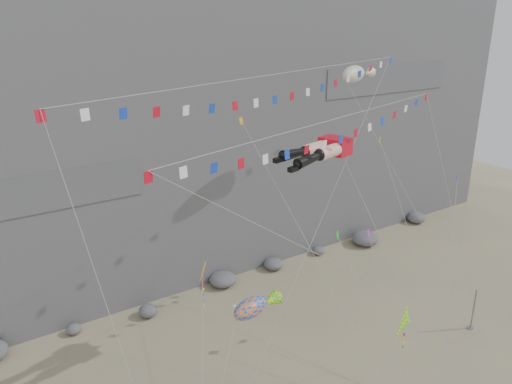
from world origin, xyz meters
TOP-DOWN VIEW (x-y plane):
  - cliff at (0.00, 32.00)m, footprint 80.00×28.00m
  - talus_boulders at (0.00, 17.00)m, footprint 60.00×3.00m
  - anchor_pole_right at (13.56, -0.52)m, footprint 0.12×0.12m
  - legs_kite at (1.12, 5.03)m, footprint 6.95×14.18m
  - flag_banner_upper at (-0.20, 7.53)m, footprint 33.44×16.73m
  - flag_banner_lower at (0.83, 3.48)m, footprint 28.47×9.11m
  - harlequin_kite at (-9.86, 1.66)m, footprint 3.93×5.65m
  - fish_windsock at (-6.99, 1.32)m, footprint 9.57×6.68m
  - delta_kite at (1.60, -3.13)m, footprint 2.72×6.11m
  - blimp_windsock at (10.70, 12.02)m, footprint 4.58×16.36m
  - small_kite_a at (-2.72, 8.44)m, footprint 3.03×16.69m
  - small_kite_b at (4.59, 3.17)m, footprint 4.17×9.07m
  - small_kite_c at (-0.66, 0.82)m, footprint 1.79×8.35m
  - small_kite_d at (10.77, 8.24)m, footprint 7.81×16.60m
  - small_kite_e at (11.25, 1.08)m, footprint 8.41×6.82m

SIDE VIEW (x-z plane):
  - talus_boulders at x=0.00m, z-range 0.00..1.20m
  - anchor_pole_right at x=13.56m, z-range 0.00..3.65m
  - delta_kite at x=1.60m, z-range 2.14..10.91m
  - fish_windsock at x=-6.99m, z-range 1.99..14.48m
  - small_kite_b at x=4.59m, z-range 2.69..15.78m
  - small_kite_c at x=-0.66m, z-range 4.28..18.15m
  - harlequin_kite at x=-9.86m, z-range 5.01..17.60m
  - small_kite_e at x=11.25m, z-range 4.68..21.08m
  - small_kite_d at x=10.77m, z-range 2.80..25.54m
  - legs_kite at x=1.12m, z-range 5.59..25.96m
  - small_kite_a at x=-2.72m, z-range 5.16..29.12m
  - flag_banner_lower at x=0.83m, z-range 6.87..29.57m
  - blimp_windsock at x=10.70m, z-range 7.36..32.04m
  - flag_banner_upper at x=-0.20m, z-range 7.20..34.44m
  - cliff at x=0.00m, z-range 0.00..50.00m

